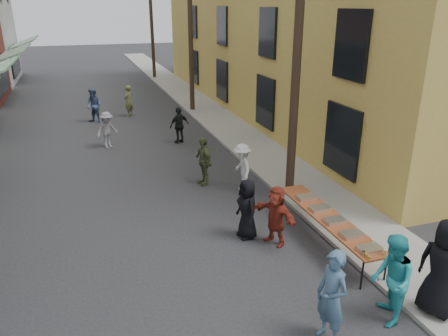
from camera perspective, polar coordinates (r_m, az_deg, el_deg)
ground at (r=10.16m, az=-6.17°, el=-13.12°), size 120.00×120.00×0.00m
sidewalk at (r=24.86m, az=-2.56°, el=7.71°), size 2.20×60.00×0.10m
building_ochre at (r=25.69m, az=11.88°, el=18.89°), size 10.00×28.00×10.00m
utility_pole_near at (r=12.82m, az=9.58°, el=15.35°), size 0.26×0.26×9.00m
utility_pole_mid at (r=24.07m, az=-4.41°, el=17.96°), size 0.26×0.26×9.00m
utility_pole_far at (r=35.81m, az=-9.47°, el=18.64°), size 0.26×0.26×9.00m
serving_table at (r=11.06m, az=13.41°, el=-6.36°), size 0.70×4.00×0.75m
catering_tray_sausage at (r=9.85m, az=18.48°, el=-9.97°), size 0.50×0.33×0.08m
catering_tray_foil_b at (r=10.30m, az=16.35°, el=-8.31°), size 0.50×0.33×0.08m
catering_tray_buns at (r=10.80m, az=14.27°, el=-6.66°), size 0.50×0.33×0.08m
catering_tray_foil_d at (r=11.33m, az=12.40°, el=-5.15°), size 0.50×0.33×0.08m
catering_tray_buns_end at (r=11.87m, az=10.70°, el=-3.78°), size 0.50×0.33×0.08m
condiment_jar_a at (r=9.53m, az=18.46°, el=-11.08°), size 0.07×0.07×0.08m
condiment_jar_b at (r=9.59m, az=18.11°, el=-10.80°), size 0.07×0.07×0.08m
condiment_jar_c at (r=9.66m, az=17.76°, el=-10.52°), size 0.07×0.07×0.08m
cup_stack at (r=9.79m, az=20.32°, el=-10.29°), size 0.08×0.08×0.12m
guest_front_a at (r=11.06m, az=3.04°, el=-5.35°), size 0.57×0.81×1.57m
guest_front_b at (r=8.05m, az=13.88°, el=-16.10°), size 0.54×0.72×1.79m
guest_front_c at (r=8.80m, az=21.06°, el=-13.50°), size 0.98×1.07×1.79m
guest_front_d at (r=13.76m, az=2.40°, el=0.03°), size 0.64×1.04×1.56m
guest_front_e at (r=14.29m, az=-2.68°, el=0.94°), size 0.57×1.01×1.62m
guest_queue_back at (r=10.85m, az=6.76°, el=-6.16°), size 0.99×1.47×1.52m
server at (r=9.17m, az=26.70°, el=-11.58°), size 0.94×1.12×1.95m
passerby_left at (r=18.68m, az=-15.03°, el=4.83°), size 1.12×0.95×1.50m
passerby_mid at (r=18.73m, az=-5.85°, el=5.57°), size 0.98×0.65×1.55m
passerby_right at (r=23.77m, az=-12.39°, el=8.55°), size 0.65×0.71×1.64m
passerby_far at (r=22.89m, az=-16.61°, el=7.81°), size 1.05×1.04×1.72m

